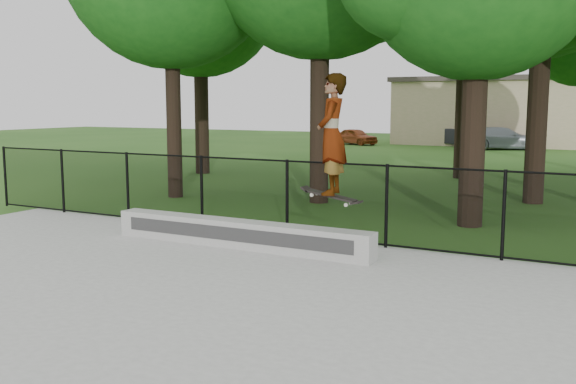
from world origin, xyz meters
name	(u,v)px	position (x,y,z in m)	size (l,w,h in m)	color
ground	(41,337)	(0.00, 0.00, 0.00)	(100.00, 100.00, 0.00)	#224E16
concrete_slab	(41,334)	(0.00, 0.00, 0.03)	(14.00, 12.00, 0.06)	#9A9A95
grind_ledge	(238,234)	(-0.35, 4.70, 0.30)	(5.14, 0.40, 0.48)	#ADADA8
car_a	(356,136)	(-9.87, 33.71, 0.53)	(1.24, 3.07, 1.05)	#96421B
car_b	(457,137)	(-3.74, 35.30, 0.54)	(1.15, 2.99, 1.09)	black
car_c	(503,138)	(-0.69, 33.54, 0.64)	(1.80, 4.07, 1.28)	gray
skater_airborne	(332,136)	(1.54, 4.53, 2.10)	(0.83, 0.80, 2.09)	black
chainlink_fence	(287,198)	(0.00, 5.90, 0.81)	(16.06, 0.06, 1.50)	black
distant_building	(495,111)	(-2.00, 38.00, 2.16)	(12.40, 6.40, 4.30)	#C8AB8C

